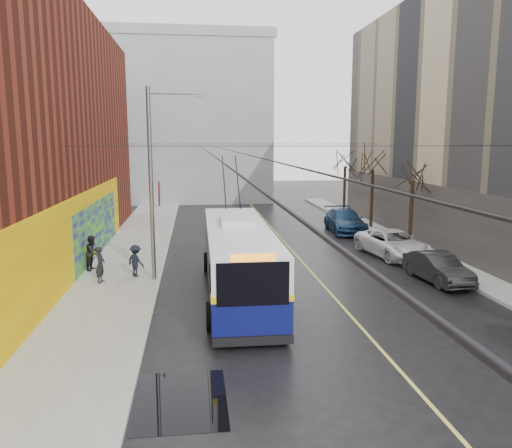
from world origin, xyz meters
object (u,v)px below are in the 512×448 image
at_px(tree_near, 413,168).
at_px(pedestrian_a, 100,265).
at_px(pedestrian_b, 93,253).
at_px(pedestrian_c, 136,261).
at_px(following_car, 224,225).
at_px(streetlight_pole, 154,180).
at_px(parked_car_b, 438,268).
at_px(trolleybus, 238,258).
at_px(tree_far, 345,158).
at_px(parked_car_d, 345,221).
at_px(parked_car_c, 393,244).
at_px(tree_mid, 373,159).

distance_m(tree_near, pedestrian_a, 19.19).
height_order(pedestrian_a, pedestrian_b, pedestrian_b).
bearing_deg(pedestrian_c, following_car, -73.87).
bearing_deg(streetlight_pole, parked_car_b, -6.94).
relative_size(trolleybus, parked_car_b, 2.93).
bearing_deg(tree_near, trolleybus, -144.03).
bearing_deg(pedestrian_c, tree_near, -119.94).
distance_m(pedestrian_a, pedestrian_b, 2.54).
bearing_deg(following_car, pedestrian_a, -124.79).
xyz_separation_m(streetlight_pole, tree_far, (15.14, 20.00, 0.30)).
relative_size(following_car, pedestrian_c, 3.14).
height_order(tree_near, following_car, tree_near).
bearing_deg(trolleybus, following_car, 89.69).
distance_m(tree_far, following_car, 15.22).
bearing_deg(parked_car_d, tree_near, -64.39).
bearing_deg(pedestrian_a, trolleybus, -102.02).
bearing_deg(streetlight_pole, parked_car_d, 42.95).
distance_m(tree_near, trolleybus, 14.62).
xyz_separation_m(streetlight_pole, pedestrian_a, (-2.55, -0.27, -3.85)).
xyz_separation_m(parked_car_b, following_car, (-9.33, 12.40, 0.14)).
bearing_deg(parked_car_d, parked_car_c, -84.03).
bearing_deg(pedestrian_a, tree_far, -34.45).
distance_m(tree_far, trolleybus, 25.40).
distance_m(streetlight_pole, trolleybus, 5.40).
distance_m(streetlight_pole, parked_car_b, 13.87).
relative_size(streetlight_pole, tree_mid, 1.35).
relative_size(parked_car_c, parked_car_d, 0.96).
relative_size(streetlight_pole, following_car, 1.85).
xyz_separation_m(tree_near, pedestrian_b, (-18.50, -3.86, -3.95)).
distance_m(tree_mid, pedestrian_b, 21.86).
distance_m(tree_near, pedestrian_c, 17.55).
bearing_deg(tree_near, following_car, 157.03).
distance_m(tree_mid, pedestrian_c, 20.85).
relative_size(tree_near, tree_far, 0.97).
bearing_deg(parked_car_c, pedestrian_c, -175.86).
distance_m(parked_car_d, pedestrian_b, 18.81).
relative_size(tree_near, pedestrian_c, 4.14).
bearing_deg(tree_mid, pedestrian_c, -142.55).
distance_m(tree_near, pedestrian_b, 19.31).
height_order(parked_car_c, pedestrian_a, pedestrian_a).
relative_size(parked_car_b, parked_car_d, 0.74).
height_order(tree_far, following_car, tree_far).
xyz_separation_m(tree_mid, parked_car_d, (-2.40, -1.14, -4.42)).
height_order(streetlight_pole, pedestrian_b, streetlight_pole).
relative_size(tree_near, trolleybus, 0.52).
distance_m(following_car, pedestrian_b, 11.25).
distance_m(tree_near, parked_car_d, 7.57).
bearing_deg(trolleybus, tree_mid, 53.63).
relative_size(tree_mid, following_car, 1.38).
bearing_deg(parked_car_d, tree_far, 76.95).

